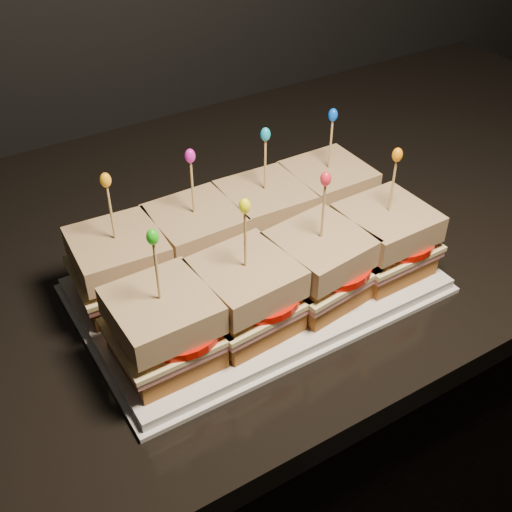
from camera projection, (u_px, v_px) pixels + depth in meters
cabinet at (100, 498)px, 1.10m from camera, size 2.17×0.70×0.88m
granite_slab at (46, 297)px, 0.82m from camera, size 2.21×0.74×0.03m
platter at (256, 285)px, 0.79m from camera, size 0.41×0.26×0.02m
platter_rim at (256, 289)px, 0.80m from camera, size 0.43×0.27×0.01m
sandwich_0_bread_bot at (123, 286)px, 0.76m from camera, size 0.10×0.10×0.03m
sandwich_0_ham at (121, 274)px, 0.75m from camera, size 0.11×0.11×0.01m
sandwich_0_cheese at (121, 270)px, 0.74m from camera, size 0.12×0.11×0.01m
sandwich_0_tomato at (131, 264)px, 0.74m from camera, size 0.10×0.10×0.01m
sandwich_0_bread_top at (117, 250)px, 0.73m from camera, size 0.10×0.10×0.03m
sandwich_0_pick at (112, 216)px, 0.70m from camera, size 0.00×0.00×0.09m
sandwich_0_frill at (106, 180)px, 0.67m from camera, size 0.01×0.01×0.02m
sandwich_1_bread_bot at (197, 259)px, 0.80m from camera, size 0.10×0.10×0.03m
sandwich_1_ham at (197, 248)px, 0.79m from camera, size 0.11×0.10×0.01m
sandwich_1_cheese at (196, 243)px, 0.78m from camera, size 0.11×0.11×0.01m
sandwich_1_tomato at (207, 238)px, 0.78m from camera, size 0.10×0.10×0.01m
sandwich_1_bread_top at (195, 224)px, 0.77m from camera, size 0.10×0.10×0.03m
sandwich_1_pick at (193, 190)px, 0.74m from camera, size 0.00×0.00×0.09m
sandwich_1_frill at (190, 156)px, 0.71m from camera, size 0.01×0.01×0.02m
sandwich_2_bread_bot at (264, 234)px, 0.84m from camera, size 0.10×0.10×0.03m
sandwich_2_ham at (265, 224)px, 0.83m from camera, size 0.11×0.11×0.01m
sandwich_2_cheese at (265, 219)px, 0.82m from camera, size 0.11×0.11×0.01m
sandwich_2_tomato at (275, 214)px, 0.82m from camera, size 0.10×0.10×0.01m
sandwich_2_bread_top at (265, 200)px, 0.81m from camera, size 0.10×0.10×0.03m
sandwich_2_pick at (265, 168)px, 0.78m from camera, size 0.00×0.00×0.09m
sandwich_2_frill at (265, 134)px, 0.75m from camera, size 0.01×0.01×0.02m
sandwich_3_bread_bot at (325, 212)px, 0.88m from camera, size 0.10×0.10×0.03m
sandwich_3_ham at (326, 202)px, 0.87m from camera, size 0.11×0.10×0.01m
sandwich_3_cheese at (326, 197)px, 0.87m from camera, size 0.11×0.10×0.01m
sandwich_3_tomato at (337, 192)px, 0.86m from camera, size 0.10×0.10×0.01m
sandwich_3_bread_top at (328, 179)px, 0.85m from camera, size 0.10×0.10×0.03m
sandwich_3_pick at (330, 147)px, 0.82m from camera, size 0.00×0.00×0.09m
sandwich_3_frill at (333, 115)px, 0.79m from camera, size 0.01×0.01×0.02m
sandwich_4_bread_bot at (166, 348)px, 0.68m from camera, size 0.10×0.10×0.03m
sandwich_4_ham at (165, 336)px, 0.67m from camera, size 0.11×0.10×0.01m
sandwich_4_cheese at (164, 331)px, 0.66m from camera, size 0.11×0.11×0.01m
sandwich_4_tomato at (177, 325)px, 0.66m from camera, size 0.10×0.10×0.01m
sandwich_4_bread_top at (162, 311)px, 0.65m from camera, size 0.10×0.10×0.03m
sandwich_4_pick at (157, 275)px, 0.62m from camera, size 0.00×0.00×0.09m
sandwich_4_frill at (153, 237)px, 0.59m from camera, size 0.01×0.01×0.02m
sandwich_5_bread_bot at (246, 314)px, 0.72m from camera, size 0.10×0.10×0.03m
sandwich_5_ham at (246, 303)px, 0.71m from camera, size 0.11×0.11×0.01m
sandwich_5_cheese at (246, 298)px, 0.70m from camera, size 0.12×0.11×0.01m
sandwich_5_tomato at (258, 292)px, 0.70m from camera, size 0.10×0.10×0.01m
sandwich_5_bread_top at (246, 278)px, 0.69m from camera, size 0.11×0.11×0.03m
sandwich_5_pick at (245, 243)px, 0.66m from camera, size 0.00×0.00×0.09m
sandwich_5_frill at (245, 206)px, 0.63m from camera, size 0.01×0.01×0.02m
sandwich_6_bread_bot at (318, 284)px, 0.76m from camera, size 0.11×0.11×0.03m
sandwich_6_ham at (318, 273)px, 0.75m from camera, size 0.12×0.12×0.01m
sandwich_6_cheese at (319, 268)px, 0.74m from camera, size 0.12×0.12×0.01m
sandwich_6_tomato at (331, 263)px, 0.74m from camera, size 0.10×0.10×0.01m
sandwich_6_bread_top at (320, 249)px, 0.73m from camera, size 0.11×0.11×0.03m
sandwich_6_pick at (323, 214)px, 0.70m from camera, size 0.00×0.00×0.09m
sandwich_6_frill at (326, 179)px, 0.67m from camera, size 0.01×0.01×0.02m
sandwich_7_bread_bot at (382, 258)px, 0.80m from camera, size 0.10×0.10×0.03m
sandwich_7_ham at (383, 246)px, 0.79m from camera, size 0.11×0.10×0.01m
sandwich_7_cheese at (384, 242)px, 0.79m from camera, size 0.11×0.11×0.01m
sandwich_7_tomato at (396, 236)px, 0.78m from camera, size 0.10×0.10×0.01m
sandwich_7_bread_top at (387, 223)px, 0.77m from camera, size 0.10×0.10×0.03m
sandwich_7_pick at (392, 189)px, 0.74m from camera, size 0.00×0.00×0.09m
sandwich_7_frill at (397, 155)px, 0.71m from camera, size 0.01×0.01×0.02m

